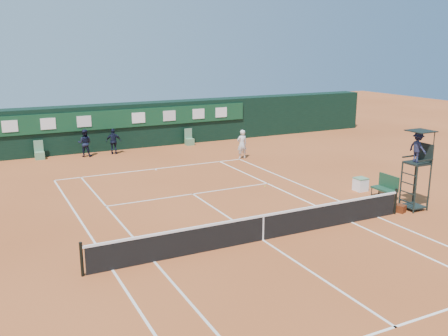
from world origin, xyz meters
The scene contains 14 objects.
ground centered at (0.00, 0.00, 0.00)m, with size 90.00×90.00×0.00m, color #B4582A.
court_lines centered at (0.00, 0.00, 0.01)m, with size 11.05×23.85×0.01m.
tennis_net centered at (0.00, 0.00, 0.51)m, with size 12.90×0.10×1.10m.
back_wall centered at (0.00, 18.74, 1.51)m, with size 40.00×1.65×3.00m.
linesman_chair_left centered at (-5.50, 17.48, 0.32)m, with size 0.55×0.50×1.15m.
linesman_chair_right centered at (4.50, 17.48, 0.32)m, with size 0.55×0.50×1.15m.
umpire_chair centered at (7.54, 0.10, 2.46)m, with size 0.96×0.95×3.42m.
player_bench centered at (7.64, 1.80, 0.60)m, with size 0.56×1.20×1.10m.
tennis_bag centered at (6.70, 0.27, 0.16)m, with size 0.37×0.84×0.31m, color black.
cooler centered at (7.47, 3.29, 0.33)m, with size 0.57×0.57×0.65m.
tennis_ball centered at (3.68, 5.90, 0.03)m, with size 0.06×0.06×0.06m, color #D5E334.
player centered at (5.74, 12.06, 0.90)m, with size 0.66×0.43×1.80m, color silver.
ball_kid_left centered at (-2.82, 16.97, 0.87)m, with size 0.84×0.66×1.73m, color black.
ball_kid_right centered at (-1.00, 16.91, 0.83)m, with size 0.97×0.40×1.66m, color black.
Camera 1 is at (-8.83, -14.42, 6.86)m, focal length 40.00 mm.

